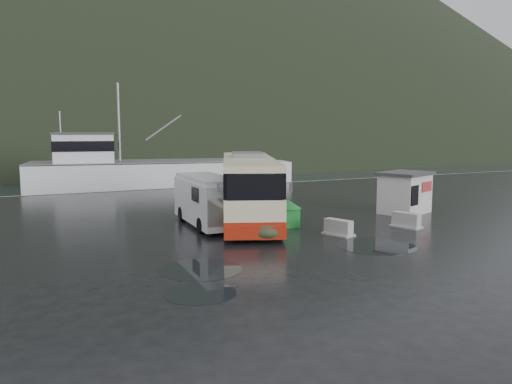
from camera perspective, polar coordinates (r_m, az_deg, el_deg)
name	(u,v)px	position (r m, az deg, el deg)	size (l,w,h in m)	color
ground	(258,230)	(25.96, 0.22, -4.37)	(160.00, 160.00, 0.00)	black
harbor_water	(69,151)	(133.52, -20.60, 4.46)	(300.00, 180.00, 0.02)	black
quay_edge	(160,189)	(44.64, -10.89, 0.34)	(160.00, 0.60, 1.50)	#999993
headland	(65,140)	(273.82, -20.97, 5.58)	(780.00, 540.00, 570.00)	black
coach_bus	(248,218)	(29.36, -0.86, -3.03)	(3.34, 13.57, 3.85)	beige
white_van	(208,225)	(27.36, -5.49, -3.81)	(2.22, 6.47, 2.71)	silver
waste_bin_left	(246,230)	(26.10, -1.20, -4.31)	(1.14, 1.14, 1.60)	#136B23
waste_bin_right	(288,227)	(26.91, 3.66, -3.97)	(1.04, 1.04, 1.45)	#136B23
dome_tent	(260,240)	(23.73, 0.49, -5.47)	(1.89, 2.65, 1.04)	#2D3620
ticket_kiosk	(404,213)	(32.60, 16.57, -2.31)	(3.30, 2.50, 2.58)	silver
jersey_barrier_a	(338,235)	(25.08, 9.38, -4.88)	(0.78, 1.56, 0.78)	#999993
jersey_barrier_b	(406,227)	(27.84, 16.76, -3.89)	(0.80, 1.59, 0.80)	#999993
fishing_trawler	(154,181)	(51.24, -11.58, 1.19)	(27.97, 6.12, 11.19)	silver
puddles	(289,247)	(22.22, 3.74, -6.34)	(12.22, 13.73, 0.01)	black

